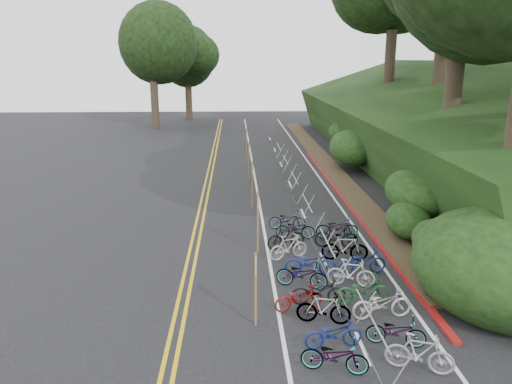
# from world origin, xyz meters

# --- Properties ---
(ground) EXTENTS (120.00, 120.00, 0.00)m
(ground) POSITION_xyz_m (0.00, 0.00, 0.00)
(ground) COLOR black
(ground) RESTS_ON ground
(road_markings) EXTENTS (7.47, 80.00, 0.01)m
(road_markings) POSITION_xyz_m (0.63, 10.10, 0.00)
(road_markings) COLOR gold
(road_markings) RESTS_ON ground
(red_curb) EXTENTS (0.25, 28.00, 0.10)m
(red_curb) POSITION_xyz_m (5.70, 12.00, 0.05)
(red_curb) COLOR maroon
(red_curb) RESTS_ON ground
(embankment) EXTENTS (14.30, 48.14, 9.11)m
(embankment) POSITION_xyz_m (12.96, 19.04, 2.57)
(embankment) COLOR black
(embankment) RESTS_ON ground
(bike_rack_front) EXTENTS (1.09, 3.32, 1.07)m
(bike_rack_front) POSITION_xyz_m (3.21, -2.28, 0.80)
(bike_rack_front) COLOR #A1A2A3
(bike_rack_front) RESTS_ON ground
(bike_racks_rest) EXTENTS (1.14, 23.00, 1.17)m
(bike_racks_rest) POSITION_xyz_m (3.00, 13.00, 0.85)
(bike_racks_rest) COLOR #A1A2A3
(bike_racks_rest) RESTS_ON ground
(signpost_near) EXTENTS (0.08, 0.40, 2.27)m
(signpost_near) POSITION_xyz_m (0.27, -0.67, 1.31)
(signpost_near) COLOR brown
(signpost_near) RESTS_ON ground
(signposts_rest) EXTENTS (0.08, 18.40, 2.50)m
(signposts_rest) POSITION_xyz_m (0.60, 14.00, 1.43)
(signposts_rest) COLOR brown
(signposts_rest) RESTS_ON ground
(bike_front) EXTENTS (0.94, 1.66, 0.83)m
(bike_front) POSITION_xyz_m (1.63, 0.19, 0.41)
(bike_front) COLOR maroon
(bike_front) RESTS_ON ground
(bike_valet) EXTENTS (3.50, 12.53, 1.07)m
(bike_valet) POSITION_xyz_m (3.04, 2.14, 0.47)
(bike_valet) COLOR slate
(bike_valet) RESTS_ON ground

